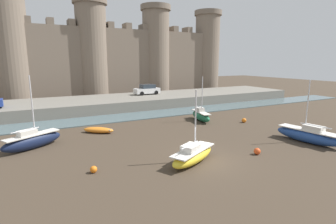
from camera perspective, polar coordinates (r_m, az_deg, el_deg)
The scene contains 13 objects.
ground_plane at distance 18.95m, azimuth 8.05°, elevation -10.34°, with size 160.00×160.00×0.00m, color #423528.
water_channel at distance 32.85m, azimuth -8.64°, elevation -1.03°, with size 80.00×4.50×0.10m, color slate.
quay_road at distance 39.54m, azimuth -12.15°, elevation 1.94°, with size 62.45×10.00×1.50m, color slate.
castle at distance 49.98m, azimuth -16.10°, elevation 11.78°, with size 56.37×5.92×20.50m.
sailboat_midflat_centre at distance 25.43m, azimuth 28.19°, elevation -4.45°, with size 2.06×5.69×5.32m.
sailboat_foreground_right at distance 30.71m, azimuth 7.15°, elevation -0.73°, with size 1.85×4.39×5.15m.
rowboat_midflat_right at distance 26.32m, azimuth -14.90°, elevation -3.78°, with size 2.97×2.64×0.56m.
sailboat_near_channel_right at distance 23.50m, azimuth -27.43°, elevation -5.51°, with size 4.76×3.33×5.80m.
sailboat_foreground_left at distance 18.27m, azimuth 5.44°, elevation -9.27°, with size 4.79×3.33×5.00m.
mooring_buoy_mid_mud at distance 30.86m, azimuth 16.21°, elevation -1.75°, with size 0.51×0.51×0.51m, color orange.
mooring_buoy_off_centre at distance 17.38m, azimuth -15.89°, elevation -11.93°, with size 0.44×0.44×0.44m, color orange.
mooring_buoy_near_channel at distance 20.84m, azimuth 18.84°, elevation -8.10°, with size 0.50×0.50×0.50m, color #E04C1E.
car_quay_centre_west at distance 42.62m, azimuth -4.58°, elevation 4.88°, with size 4.17×2.02×1.62m.
Camera 1 is at (-10.46, -14.22, 6.91)m, focal length 28.00 mm.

